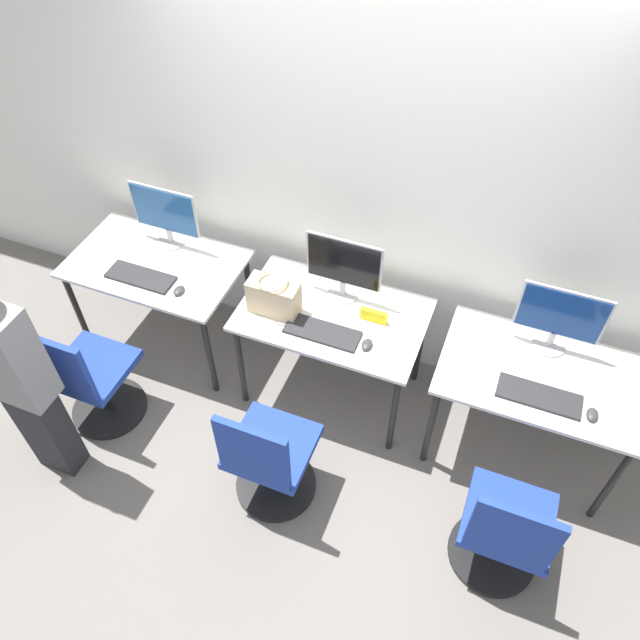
# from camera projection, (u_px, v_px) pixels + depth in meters

# --- Properties ---
(ground_plane) EXTENTS (20.00, 20.00, 0.00)m
(ground_plane) POSITION_uv_depth(u_px,v_px,m) (312.00, 428.00, 4.02)
(ground_plane) COLOR slate
(wall_back) EXTENTS (12.00, 0.05, 2.80)m
(wall_back) POSITION_uv_depth(u_px,v_px,m) (364.00, 177.00, 3.50)
(wall_back) COLOR silver
(wall_back) RESTS_ON ground_plane
(desk_left) EXTENTS (1.10, 0.69, 0.74)m
(desk_left) POSITION_uv_depth(u_px,v_px,m) (157.00, 272.00, 4.05)
(desk_left) COLOR silver
(desk_left) RESTS_ON ground_plane
(monitor_left) EXTENTS (0.46, 0.19, 0.43)m
(monitor_left) POSITION_uv_depth(u_px,v_px,m) (165.00, 214.00, 3.95)
(monitor_left) COLOR #B2B2B7
(monitor_left) RESTS_ON desk_left
(keyboard_left) EXTENTS (0.44, 0.16, 0.02)m
(keyboard_left) POSITION_uv_depth(u_px,v_px,m) (141.00, 277.00, 3.88)
(keyboard_left) COLOR #262628
(keyboard_left) RESTS_ON desk_left
(mouse_left) EXTENTS (0.06, 0.09, 0.03)m
(mouse_left) POSITION_uv_depth(u_px,v_px,m) (179.00, 291.00, 3.79)
(mouse_left) COLOR #333333
(mouse_left) RESTS_ON desk_left
(office_chair_left) EXTENTS (0.48, 0.48, 0.91)m
(office_chair_left) POSITION_uv_depth(u_px,v_px,m) (90.00, 381.00, 3.81)
(office_chair_left) COLOR black
(office_chair_left) RESTS_ON ground_plane
(person_left) EXTENTS (0.36, 0.20, 1.54)m
(person_left) POSITION_uv_depth(u_px,v_px,m) (18.00, 378.00, 3.25)
(person_left) COLOR #232328
(person_left) RESTS_ON ground_plane
(desk_center) EXTENTS (1.10, 0.69, 0.74)m
(desk_center) POSITION_uv_depth(u_px,v_px,m) (333.00, 323.00, 3.75)
(desk_center) COLOR silver
(desk_center) RESTS_ON ground_plane
(monitor_center) EXTENTS (0.46, 0.19, 0.43)m
(monitor_center) POSITION_uv_depth(u_px,v_px,m) (344.00, 267.00, 3.62)
(monitor_center) COLOR #B2B2B7
(monitor_center) RESTS_ON desk_center
(keyboard_center) EXTENTS (0.44, 0.16, 0.02)m
(keyboard_center) POSITION_uv_depth(u_px,v_px,m) (322.00, 332.00, 3.57)
(keyboard_center) COLOR #262628
(keyboard_center) RESTS_ON desk_center
(mouse_center) EXTENTS (0.06, 0.09, 0.03)m
(mouse_center) POSITION_uv_depth(u_px,v_px,m) (367.00, 345.00, 3.50)
(mouse_center) COLOR #333333
(mouse_center) RESTS_ON desk_center
(office_chair_center) EXTENTS (0.48, 0.48, 0.91)m
(office_chair_center) POSITION_uv_depth(u_px,v_px,m) (269.00, 461.00, 3.44)
(office_chair_center) COLOR black
(office_chair_center) RESTS_ON ground_plane
(desk_right) EXTENTS (1.10, 0.69, 0.74)m
(desk_right) POSITION_uv_depth(u_px,v_px,m) (539.00, 383.00, 3.45)
(desk_right) COLOR silver
(desk_right) RESTS_ON ground_plane
(monitor_right) EXTENTS (0.46, 0.19, 0.43)m
(monitor_right) POSITION_uv_depth(u_px,v_px,m) (560.00, 318.00, 3.35)
(monitor_right) COLOR #B2B2B7
(monitor_right) RESTS_ON desk_right
(keyboard_right) EXTENTS (0.44, 0.16, 0.02)m
(keyboard_right) POSITION_uv_depth(u_px,v_px,m) (539.00, 396.00, 3.27)
(keyboard_right) COLOR #262628
(keyboard_right) RESTS_ON desk_right
(mouse_right) EXTENTS (0.06, 0.09, 0.03)m
(mouse_right) POSITION_uv_depth(u_px,v_px,m) (592.00, 415.00, 3.18)
(mouse_right) COLOR #333333
(mouse_right) RESTS_ON desk_right
(office_chair_right) EXTENTS (0.48, 0.48, 0.91)m
(office_chair_right) POSITION_uv_depth(u_px,v_px,m) (504.00, 535.00, 3.15)
(office_chair_right) COLOR black
(office_chair_right) RESTS_ON ground_plane
(handbag) EXTENTS (0.30, 0.18, 0.25)m
(handbag) POSITION_uv_depth(u_px,v_px,m) (274.00, 297.00, 3.62)
(handbag) COLOR tan
(handbag) RESTS_ON desk_center
(placard_center) EXTENTS (0.16, 0.03, 0.08)m
(placard_center) POSITION_uv_depth(u_px,v_px,m) (374.00, 316.00, 3.62)
(placard_center) COLOR yellow
(placard_center) RESTS_ON desk_center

